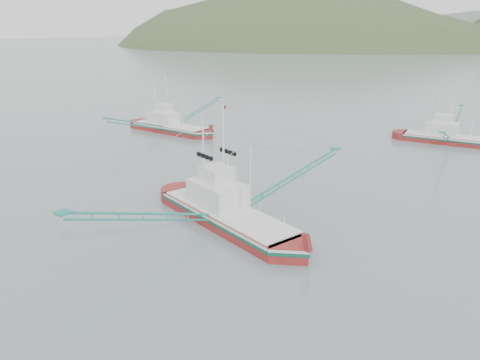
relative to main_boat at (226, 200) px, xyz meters
The scene contains 5 objects.
ground 3.70m from the main_boat, 102.34° to the right, with size 1200.00×1200.00×0.00m, color slate.
main_boat is the anchor object (origin of this frame).
bg_boat_far 45.34m from the main_boat, 76.12° to the left, with size 13.96×24.88×10.08m.
bg_boat_left 40.31m from the main_boat, 138.91° to the left, with size 14.68×26.32×10.65m.
headland_left 400.24m from the main_boat, 116.83° to the left, with size 448.00×308.00×210.00m, color #384B26.
Camera 1 is at (23.36, -29.35, 17.24)m, focal length 35.00 mm.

